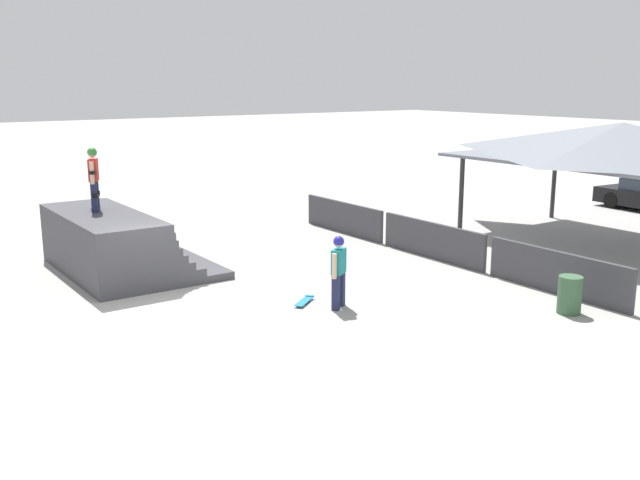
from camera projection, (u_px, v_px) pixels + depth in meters
name	position (u px, v px, depth m)	size (l,w,h in m)	color
ground_plane	(176.00, 306.00, 16.33)	(160.00, 160.00, 0.00)	#A3A09B
quarter_pipe_ramp	(114.00, 246.00, 19.12)	(5.00, 3.55, 1.63)	#424247
skater_on_deck	(94.00, 175.00, 18.87)	(0.72, 0.45, 1.71)	#1E2347
skateboard_on_deck	(96.00, 207.00, 19.45)	(0.87, 0.50, 0.09)	red
bystander_walking	(339.00, 266.00, 16.01)	(0.45, 0.60, 1.67)	#1E2347
skateboard_on_ground	(305.00, 301.00, 16.55)	(0.65, 0.80, 0.09)	silver
barrier_fence	(432.00, 240.00, 20.66)	(12.69, 0.12, 1.05)	#3D3D42
pavilion_shelter	(622.00, 143.00, 21.51)	(9.79, 5.75, 3.83)	#2D2D33
trash_bin	(570.00, 295.00, 15.75)	(0.52, 0.52, 0.85)	#385B3D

